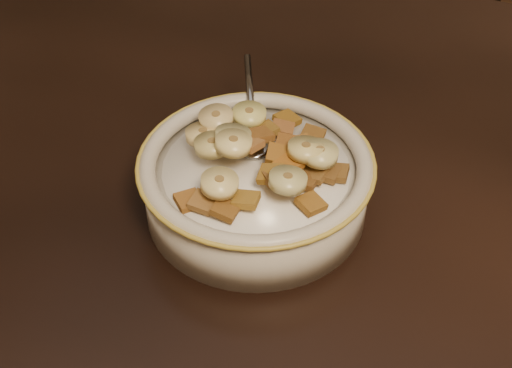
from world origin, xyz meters
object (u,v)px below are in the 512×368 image
(cereal_bowl, at_px, (256,189))
(spoon, at_px, (254,142))
(chair, at_px, (381,52))
(table, at_px, (182,170))

(cereal_bowl, xyz_separation_m, spoon, (-0.01, 0.03, 0.03))
(chair, bearing_deg, spoon, -95.81)
(cereal_bowl, distance_m, spoon, 0.04)
(table, height_order, cereal_bowl, cereal_bowl)
(table, bearing_deg, cereal_bowl, -21.47)
(table, height_order, chair, chair)
(spoon, bearing_deg, chair, -112.50)
(table, distance_m, cereal_bowl, 0.12)
(table, xyz_separation_m, chair, (0.06, 0.75, -0.28))
(chair, height_order, spoon, chair)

